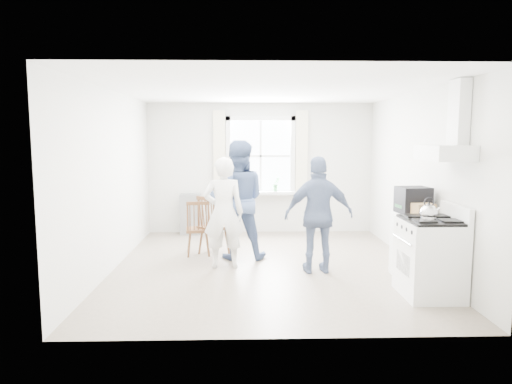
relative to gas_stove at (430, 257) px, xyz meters
name	(u,v)px	position (x,y,z in m)	size (l,w,h in m)	color
room_shell	(267,180)	(-1.91, 1.35, 0.82)	(4.62, 5.12, 2.64)	gray
window_assembly	(261,160)	(-1.91, 3.80, 0.98)	(1.88, 0.24, 1.70)	white
range_hood	(449,139)	(0.16, 0.00, 1.42)	(0.45, 0.76, 0.94)	silver
shelf_unit	(191,214)	(-3.31, 3.68, -0.08)	(0.40, 0.30, 0.80)	slate
gas_stove	(430,257)	(0.00, 0.00, 0.00)	(0.68, 0.76, 1.12)	white
kettle	(429,213)	(-0.10, -0.12, 0.56)	(0.20, 0.20, 0.28)	silver
low_cabinet	(414,246)	(0.07, 0.70, -0.03)	(0.50, 0.55, 0.90)	silver
stereo_stack	(413,200)	(0.04, 0.74, 0.59)	(0.43, 0.40, 0.36)	black
cardboard_box	(423,210)	(0.09, 0.49, 0.50)	(0.26, 0.18, 0.17)	#A37F4F
windsor_chair_a	(198,222)	(-2.99, 1.95, 0.07)	(0.43, 0.42, 0.91)	#4E2F19
windsor_chair_b	(209,219)	(-2.82, 2.01, 0.11)	(0.57, 0.57, 0.98)	#4E2F19
person_left	(224,213)	(-2.55, 1.31, 0.34)	(0.60, 0.60, 1.64)	white
person_mid	(238,200)	(-2.35, 1.83, 0.45)	(0.91, 0.91, 1.88)	#44567E
person_right	(319,215)	(-1.19, 1.01, 0.35)	(0.97, 0.97, 1.66)	navy
potted_plant	(276,184)	(-1.61, 3.71, 0.51)	(0.16, 0.16, 0.29)	#33733C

